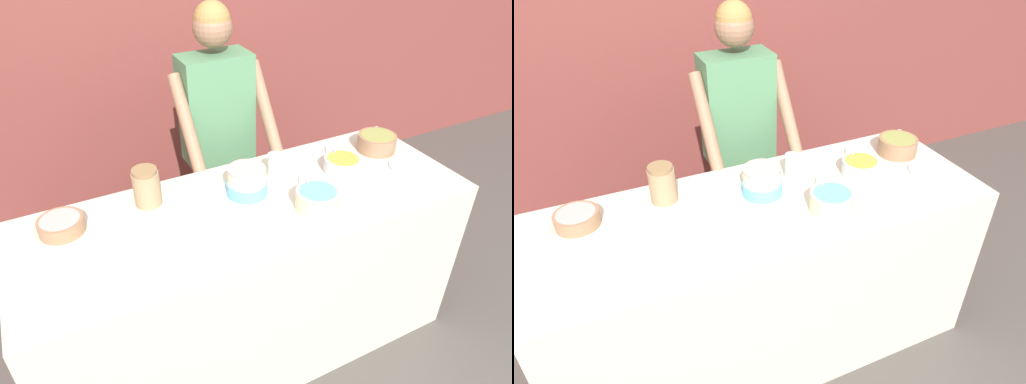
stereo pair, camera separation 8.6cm
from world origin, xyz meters
TOP-DOWN VIEW (x-y plane):
  - wall_back at (0.00, 1.83)m, footprint 10.00×0.05m
  - counter at (0.00, 0.36)m, footprint 2.00×0.72m
  - person_baker at (0.13, 1.01)m, footprint 0.50×0.45m
  - cake at (0.02, 0.43)m, footprint 0.29×0.29m
  - frosting_bowl_orange at (0.52, 0.40)m, footprint 0.18×0.18m
  - frosting_bowl_blue at (0.24, 0.20)m, footprint 0.19×0.19m
  - frosting_bowl_pink at (-0.76, 0.54)m, footprint 0.18×0.18m
  - frosting_bowl_olive at (0.80, 0.50)m, footprint 0.20×0.20m
  - drinking_glass at (0.21, 0.52)m, footprint 0.06×0.06m
  - ceramic_plate at (0.84, 0.28)m, footprint 0.20×0.20m
  - stoneware_jar at (-0.39, 0.57)m, footprint 0.12×0.12m

SIDE VIEW (x-z plane):
  - counter at x=0.00m, z-range 0.00..0.91m
  - ceramic_plate at x=0.84m, z-range 0.91..0.93m
  - frosting_bowl_pink at x=-0.76m, z-range 0.92..0.98m
  - frosting_bowl_orange at x=0.52m, z-range 0.88..1.03m
  - frosting_bowl_olive at x=0.80m, z-range 0.92..1.00m
  - frosting_bowl_blue at x=0.24m, z-range 0.88..1.04m
  - drinking_glass at x=0.21m, z-range 0.91..1.03m
  - cake at x=0.02m, z-range 0.91..1.04m
  - person_baker at x=0.13m, z-range 0.17..1.80m
  - stoneware_jar at x=-0.39m, z-range 0.91..1.09m
  - wall_back at x=0.00m, z-range 0.00..2.60m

